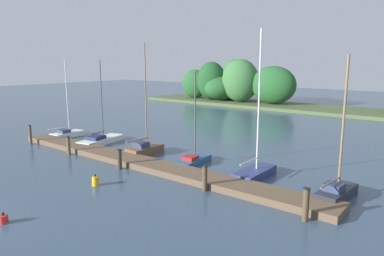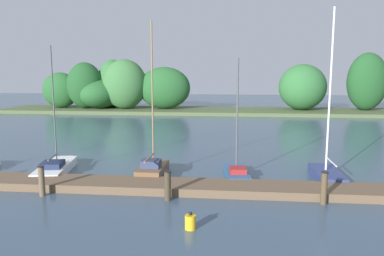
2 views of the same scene
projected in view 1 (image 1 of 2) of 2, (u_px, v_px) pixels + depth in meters
name	position (u px, v px, depth m)	size (l,w,h in m)	color
dock_pier	(140.00, 163.00, 21.91)	(24.08, 1.80, 0.35)	brown
far_shore	(288.00, 88.00, 48.44)	(53.77, 8.00, 7.39)	#4C5B38
sailboat_0	(68.00, 133.00, 30.26)	(1.33, 3.35, 6.48)	white
sailboat_1	(102.00, 139.00, 27.88)	(2.01, 4.38, 6.42)	white
sailboat_2	(146.00, 148.00, 24.54)	(1.22, 3.14, 7.49)	brown
sailboat_3	(194.00, 159.00, 22.19)	(1.32, 3.17, 5.76)	#285684
sailboat_4	(256.00, 170.00, 19.68)	(1.22, 3.30, 8.02)	navy
sailboat_5	(337.00, 190.00, 16.54)	(1.29, 3.39, 6.65)	#232833
mooring_piling_0	(30.00, 135.00, 27.29)	(0.25, 0.25, 1.52)	brown
mooring_piling_1	(69.00, 146.00, 24.26)	(0.28, 0.28, 1.27)	brown
mooring_piling_2	(120.00, 159.00, 21.06)	(0.30, 0.30, 1.21)	#3D3323
mooring_piling_3	(205.00, 178.00, 17.50)	(0.28, 0.28, 1.30)	#4C3D28
mooring_piling_4	(306.00, 205.00, 14.17)	(0.29, 0.29, 1.39)	#4C3D28
channel_buoy_0	(96.00, 181.00, 18.36)	(0.36, 0.36, 0.60)	gold
channel_buoy_1	(3.00, 219.00, 14.09)	(0.36, 0.36, 0.46)	red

